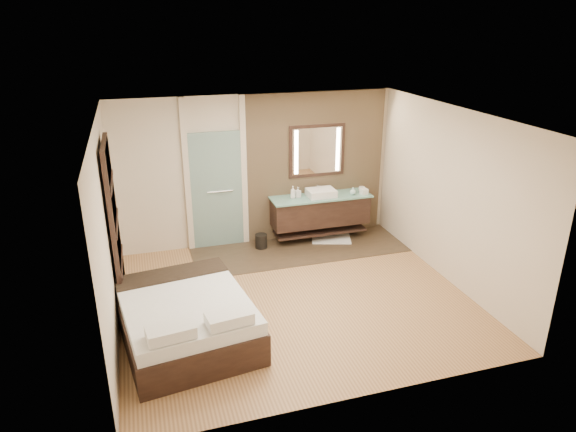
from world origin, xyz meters
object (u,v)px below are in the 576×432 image
object	(u,v)px
vanity	(320,210)
mirror_unit	(317,151)
waste_bin	(261,241)
bed	(186,319)

from	to	relation	value
vanity	mirror_unit	distance (m)	1.10
vanity	waste_bin	xyz separation A→B (m)	(-1.15, -0.07, -0.45)
vanity	waste_bin	distance (m)	1.23
bed	waste_bin	distance (m)	2.94
vanity	mirror_unit	xyz separation A→B (m)	(0.00, 0.24, 1.07)
bed	mirror_unit	bearing A→B (deg)	37.38
bed	waste_bin	size ratio (longest dim) A/B	7.94
vanity	waste_bin	world-z (taller)	vanity
bed	waste_bin	world-z (taller)	bed
mirror_unit	waste_bin	bearing A→B (deg)	-165.04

